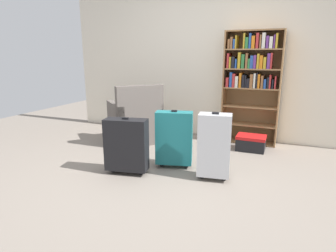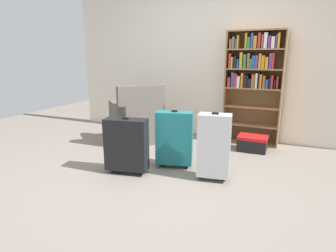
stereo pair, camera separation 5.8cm
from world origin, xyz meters
TOP-DOWN VIEW (x-y plane):
  - ground_plane at (0.00, 0.00)m, footprint 8.86×8.86m
  - back_wall at (0.00, 2.01)m, footprint 5.06×0.10m
  - bookshelf at (0.68, 1.82)m, footprint 0.82×0.28m
  - armchair at (-0.95, 1.16)m, footprint 0.99×0.99m
  - mug at (-0.39, 1.09)m, footprint 0.12×0.08m
  - storage_box at (0.78, 1.43)m, footprint 0.40×0.29m
  - suitcase_black at (-0.42, 0.02)m, footprint 0.51×0.28m
  - suitcase_teal at (0.00, 0.41)m, footprint 0.46×0.29m
  - suitcase_silver at (0.53, 0.25)m, footprint 0.37×0.25m

SIDE VIEW (x-z plane):
  - ground_plane at x=0.00m, z-range 0.00..0.00m
  - mug at x=-0.39m, z-range 0.00..0.10m
  - storage_box at x=0.78m, z-range 0.01..0.22m
  - armchair at x=-0.95m, z-range -0.13..0.77m
  - suitcase_black at x=-0.42m, z-range 0.01..0.67m
  - suitcase_teal at x=0.00m, z-range 0.01..0.72m
  - suitcase_silver at x=0.53m, z-range 0.01..0.76m
  - bookshelf at x=0.68m, z-range 0.16..1.83m
  - back_wall at x=0.00m, z-range 0.00..2.60m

